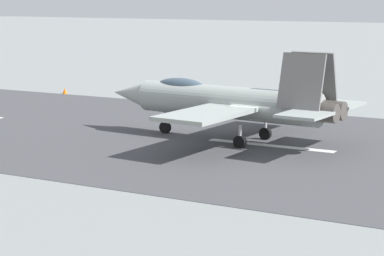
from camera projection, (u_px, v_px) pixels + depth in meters
ground_plane at (256, 144)px, 45.24m from camera, size 400.00×400.00×0.00m
runway_strip at (256, 144)px, 45.23m from camera, size 240.00×26.00×0.02m
fighter_jet at (227, 101)px, 45.96m from camera, size 16.68×14.53×5.66m
marker_cone_mid at (231, 103)px, 60.41m from camera, size 0.44×0.44×0.55m
marker_cone_far at (65, 91)px, 68.21m from camera, size 0.44×0.44×0.55m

